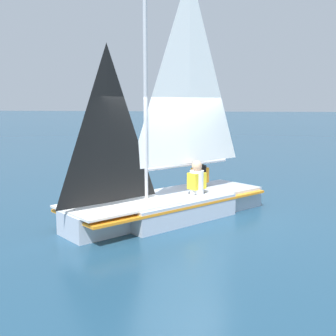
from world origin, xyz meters
name	(u,v)px	position (x,y,z in m)	size (l,w,h in m)	color
ground_plane	(168,217)	(0.00, 0.00, 0.00)	(260.00, 260.00, 0.00)	navy
sailboat_main	(170,185)	(-0.03, -0.03, 0.69)	(3.96, 4.52, 5.21)	#B2BCCC
sailor_helm	(197,186)	(-0.55, -0.41, 0.62)	(0.42, 0.43, 1.16)	black
sailor_crew	(200,179)	(-0.51, -1.14, 0.63)	(0.42, 0.43, 1.16)	black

